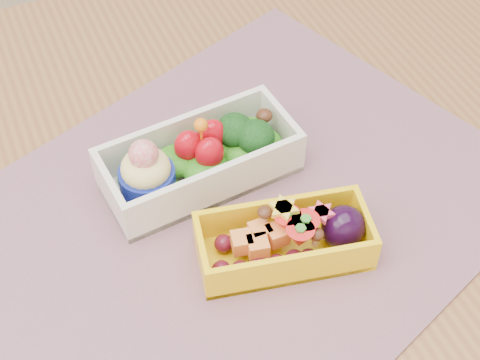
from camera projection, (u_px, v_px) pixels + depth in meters
name	position (u px, v px, depth m)	size (l,w,h in m)	color
table	(266.00, 235.00, 0.78)	(1.20, 0.80, 0.75)	brown
placemat	(235.00, 212.00, 0.68)	(0.53, 0.41, 0.00)	gray
bento_white	(199.00, 160.00, 0.69)	(0.20, 0.10, 0.08)	silver
bento_yellow	(288.00, 239.00, 0.63)	(0.17, 0.10, 0.05)	yellow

